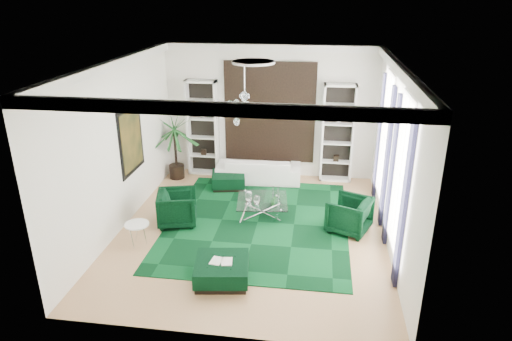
# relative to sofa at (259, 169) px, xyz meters

# --- Properties ---
(floor) EXTENTS (6.00, 7.00, 0.02)m
(floor) POSITION_rel_sofa_xyz_m (0.24, -2.91, -0.36)
(floor) COLOR tan
(floor) RESTS_ON ground
(ceiling) EXTENTS (6.00, 7.00, 0.02)m
(ceiling) POSITION_rel_sofa_xyz_m (0.24, -2.91, 3.46)
(ceiling) COLOR white
(ceiling) RESTS_ON ground
(wall_back) EXTENTS (6.00, 0.02, 3.80)m
(wall_back) POSITION_rel_sofa_xyz_m (0.24, 0.60, 1.55)
(wall_back) COLOR white
(wall_back) RESTS_ON ground
(wall_front) EXTENTS (6.00, 0.02, 3.80)m
(wall_front) POSITION_rel_sofa_xyz_m (0.24, -6.42, 1.55)
(wall_front) COLOR white
(wall_front) RESTS_ON ground
(wall_left) EXTENTS (0.02, 7.00, 3.80)m
(wall_left) POSITION_rel_sofa_xyz_m (-2.77, -2.91, 1.55)
(wall_left) COLOR white
(wall_left) RESTS_ON ground
(wall_right) EXTENTS (0.02, 7.00, 3.80)m
(wall_right) POSITION_rel_sofa_xyz_m (3.25, -2.91, 1.55)
(wall_right) COLOR white
(wall_right) RESTS_ON ground
(crown_molding) EXTENTS (6.00, 7.00, 0.18)m
(crown_molding) POSITION_rel_sofa_xyz_m (0.24, -2.91, 3.35)
(crown_molding) COLOR white
(crown_molding) RESTS_ON ceiling
(ceiling_medallion) EXTENTS (0.90, 0.90, 0.05)m
(ceiling_medallion) POSITION_rel_sofa_xyz_m (0.24, -2.61, 3.42)
(ceiling_medallion) COLOR white
(ceiling_medallion) RESTS_ON ceiling
(tapestry) EXTENTS (2.50, 0.06, 2.80)m
(tapestry) POSITION_rel_sofa_xyz_m (0.24, 0.55, 1.55)
(tapestry) COLOR black
(tapestry) RESTS_ON wall_back
(shelving_left) EXTENTS (0.90, 0.38, 2.80)m
(shelving_left) POSITION_rel_sofa_xyz_m (-1.71, 0.40, 1.05)
(shelving_left) COLOR white
(shelving_left) RESTS_ON floor
(shelving_right) EXTENTS (0.90, 0.38, 2.80)m
(shelving_right) POSITION_rel_sofa_xyz_m (2.19, 0.40, 1.05)
(shelving_right) COLOR white
(shelving_right) RESTS_ON floor
(painting) EXTENTS (0.04, 1.30, 1.60)m
(painting) POSITION_rel_sofa_xyz_m (-2.73, -2.31, 1.50)
(painting) COLOR black
(painting) RESTS_ON wall_left
(window_near) EXTENTS (0.03, 1.10, 2.90)m
(window_near) POSITION_rel_sofa_xyz_m (3.23, -3.81, 1.55)
(window_near) COLOR white
(window_near) RESTS_ON wall_right
(curtain_near_a) EXTENTS (0.07, 0.30, 3.25)m
(curtain_near_a) POSITION_rel_sofa_xyz_m (3.20, -4.59, 1.30)
(curtain_near_a) COLOR black
(curtain_near_a) RESTS_ON floor
(curtain_near_b) EXTENTS (0.07, 0.30, 3.25)m
(curtain_near_b) POSITION_rel_sofa_xyz_m (3.20, -3.03, 1.30)
(curtain_near_b) COLOR black
(curtain_near_b) RESTS_ON floor
(window_far) EXTENTS (0.03, 1.10, 2.90)m
(window_far) POSITION_rel_sofa_xyz_m (3.23, -1.41, 1.55)
(window_far) COLOR white
(window_far) RESTS_ON wall_right
(curtain_far_a) EXTENTS (0.07, 0.30, 3.25)m
(curtain_far_a) POSITION_rel_sofa_xyz_m (3.20, -2.19, 1.30)
(curtain_far_a) COLOR black
(curtain_far_a) RESTS_ON floor
(curtain_far_b) EXTENTS (0.07, 0.30, 3.25)m
(curtain_far_b) POSITION_rel_sofa_xyz_m (3.20, -0.63, 1.30)
(curtain_far_b) COLOR black
(curtain_far_b) RESTS_ON floor
(rug) EXTENTS (4.20, 5.00, 0.02)m
(rug) POSITION_rel_sofa_xyz_m (0.32, -2.55, -0.34)
(rug) COLOR black
(rug) RESTS_ON floor
(sofa) EXTENTS (2.44, 1.05, 0.70)m
(sofa) POSITION_rel_sofa_xyz_m (0.00, 0.00, 0.00)
(sofa) COLOR white
(sofa) RESTS_ON floor
(armchair_left) EXTENTS (1.08, 1.06, 0.81)m
(armchair_left) POSITION_rel_sofa_xyz_m (-1.54, -2.84, 0.06)
(armchair_left) COLOR black
(armchair_left) RESTS_ON floor
(armchair_right) EXTENTS (1.16, 1.15, 0.81)m
(armchair_right) POSITION_rel_sofa_xyz_m (2.44, -2.64, 0.06)
(armchair_right) COLOR black
(armchair_right) RESTS_ON floor
(coffee_table) EXTENTS (1.33, 1.33, 0.41)m
(coffee_table) POSITION_rel_sofa_xyz_m (0.38, -2.14, -0.14)
(coffee_table) COLOR white
(coffee_table) RESTS_ON floor
(ottoman_side) EXTENTS (1.06, 1.06, 0.40)m
(ottoman_side) POSITION_rel_sofa_xyz_m (-0.78, -0.56, -0.15)
(ottoman_side) COLOR black
(ottoman_side) RESTS_ON floor
(ottoman_front) EXTENTS (1.13, 1.13, 0.40)m
(ottoman_front) POSITION_rel_sofa_xyz_m (-0.04, -4.92, -0.15)
(ottoman_front) COLOR black
(ottoman_front) RESTS_ON floor
(book) EXTENTS (0.42, 0.28, 0.03)m
(book) POSITION_rel_sofa_xyz_m (-0.04, -4.92, 0.07)
(book) COLOR white
(book) RESTS_ON ottoman_front
(side_table) EXTENTS (0.54, 0.54, 0.50)m
(side_table) POSITION_rel_sofa_xyz_m (-2.10, -3.91, -0.10)
(side_table) COLOR white
(side_table) RESTS_ON floor
(palm) EXTENTS (1.86, 1.86, 2.40)m
(palm) POSITION_rel_sofa_xyz_m (-2.41, -0.11, 0.85)
(palm) COLOR #1C5621
(palm) RESTS_ON floor
(chandelier) EXTENTS (0.85, 0.85, 0.72)m
(chandelier) POSITION_rel_sofa_xyz_m (0.10, -2.89, 2.50)
(chandelier) COLOR white
(chandelier) RESTS_ON ceiling
(table_plant) EXTENTS (0.15, 0.13, 0.24)m
(table_plant) POSITION_rel_sofa_xyz_m (0.68, -2.39, 0.18)
(table_plant) COLOR #1C5621
(table_plant) RESTS_ON coffee_table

